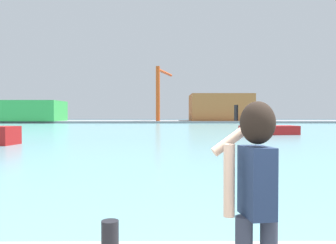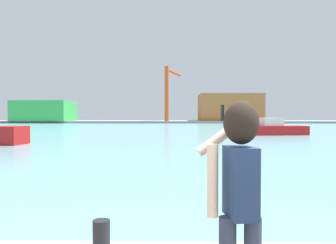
{
  "view_description": "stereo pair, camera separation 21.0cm",
  "coord_description": "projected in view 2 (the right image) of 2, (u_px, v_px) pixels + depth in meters",
  "views": [
    {
      "loc": [
        -0.89,
        -2.5,
        2.19
      ],
      "look_at": [
        -0.85,
        5.14,
        2.03
      ],
      "focal_mm": 37.72,
      "sensor_mm": 36.0,
      "label": 1
    },
    {
      "loc": [
        -0.68,
        -2.5,
        2.19
      ],
      "look_at": [
        -0.85,
        5.14,
        2.03
      ],
      "focal_mm": 37.72,
      "sensor_mm": 36.0,
      "label": 2
    }
  ],
  "objects": [
    {
      "name": "person_photographer",
      "position": [
        239.0,
        186.0,
        2.79
      ],
      "size": [
        0.53,
        0.55,
        1.74
      ],
      "rotation": [
        0.0,
        0.0,
        1.72
      ],
      "color": "#2D3342",
      "rests_on": "quay_promenade"
    },
    {
      "name": "ground_plane",
      "position": [
        180.0,
        129.0,
        52.51
      ],
      "size": [
        220.0,
        220.0,
        0.0
      ],
      "primitive_type": "plane",
      "color": "#334751"
    },
    {
      "name": "harbor_water",
      "position": [
        180.0,
        128.0,
        54.51
      ],
      "size": [
        140.0,
        100.0,
        0.02
      ],
      "primitive_type": "cube",
      "color": "#6BA8B2",
      "rests_on": "ground_plane"
    },
    {
      "name": "port_crane",
      "position": [
        169.0,
        86.0,
        88.92
      ],
      "size": [
        4.24,
        13.72,
        13.51
      ],
      "color": "#D84C19",
      "rests_on": "far_shore_dock"
    },
    {
      "name": "boat_moored_2",
      "position": [
        276.0,
        129.0,
        37.34
      ],
      "size": [
        6.27,
        3.37,
        1.79
      ],
      "rotation": [
        0.0,
        0.0,
        0.16
      ],
      "color": "#B21919",
      "rests_on": "harbor_water"
    },
    {
      "name": "harbor_bollard",
      "position": [
        101.0,
        239.0,
        4.0
      ],
      "size": [
        0.2,
        0.2,
        0.44
      ],
      "primitive_type": "cylinder",
      "color": "black",
      "rests_on": "quay_promenade"
    },
    {
      "name": "warehouse_left",
      "position": [
        45.0,
        111.0,
        90.41
      ],
      "size": [
        13.57,
        11.78,
        5.08
      ],
      "primitive_type": "cube",
      "color": "green",
      "rests_on": "far_shore_dock"
    },
    {
      "name": "far_shore_dock",
      "position": [
        178.0,
        122.0,
        94.48
      ],
      "size": [
        140.0,
        20.0,
        0.52
      ],
      "primitive_type": "cube",
      "color": "gray",
      "rests_on": "ground_plane"
    },
    {
      "name": "warehouse_right",
      "position": [
        229.0,
        108.0,
        92.9
      ],
      "size": [
        15.73,
        13.22,
        6.9
      ],
      "primitive_type": "cube",
      "color": "#B26633",
      "rests_on": "far_shore_dock"
    }
  ]
}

